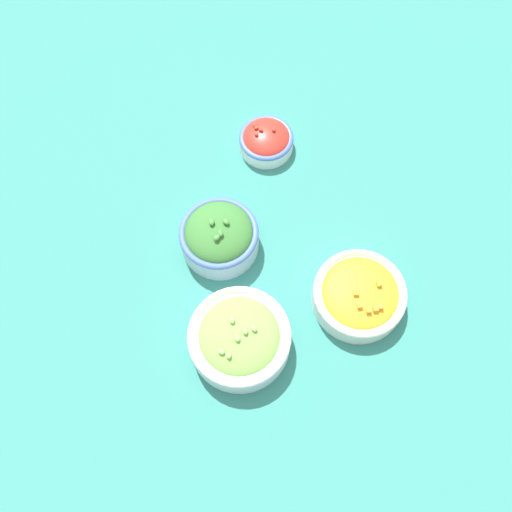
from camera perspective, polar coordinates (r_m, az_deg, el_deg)
The scene contains 5 objects.
ground_plane at distance 1.07m, azimuth -0.00°, elevation -0.64°, with size 3.00×3.00×0.00m, color #337F75.
bowl_broccoli at distance 1.05m, azimuth -3.70°, elevation 2.02°, with size 0.15×0.15×0.09m.
bowl_lettuce at distance 0.99m, azimuth -1.66°, elevation -8.21°, with size 0.18×0.18×0.08m.
bowl_squash at distance 1.03m, azimuth 10.28°, elevation -3.84°, with size 0.17×0.17×0.06m.
bowl_cherry_tomatoes at distance 1.17m, azimuth 1.03°, elevation 11.54°, with size 0.11×0.11×0.06m.
Camera 1 is at (-0.37, 0.18, 0.99)m, focal length 40.00 mm.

